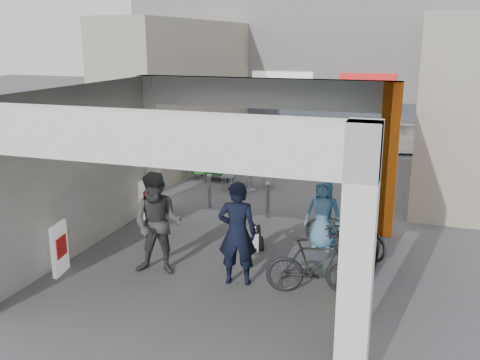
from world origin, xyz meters
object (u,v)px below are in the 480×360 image
(man_back_turned, at_px, (158,224))
(cafe_set, at_px, (248,178))
(man_crates, at_px, (282,144))
(bicycle_rear, at_px, (315,266))
(man_with_dog, at_px, (237,233))
(man_elderly, at_px, (323,213))
(border_collie, at_px, (257,239))
(produce_stand, at_px, (214,169))
(white_van, at_px, (405,136))
(bicycle_front, at_px, (345,232))

(man_back_turned, bearing_deg, cafe_set, 83.67)
(man_crates, relative_size, bicycle_rear, 0.95)
(man_with_dog, xyz_separation_m, man_elderly, (1.18, 2.21, -0.19))
(cafe_set, relative_size, border_collie, 2.31)
(produce_stand, distance_m, bicycle_rear, 8.21)
(white_van, bearing_deg, produce_stand, 123.92)
(cafe_set, height_order, bicycle_rear, bicycle_rear)
(cafe_set, relative_size, produce_stand, 1.08)
(produce_stand, xyz_separation_m, man_back_turned, (1.57, -6.94, 0.65))
(man_crates, bearing_deg, cafe_set, 107.10)
(produce_stand, xyz_separation_m, man_crates, (1.66, 2.34, 0.48))
(border_collie, distance_m, man_with_dog, 1.80)
(man_elderly, relative_size, white_van, 0.39)
(man_back_turned, xyz_separation_m, white_van, (4.08, 13.08, -0.32))
(border_collie, height_order, man_crates, man_crates)
(produce_stand, bearing_deg, man_elderly, -70.34)
(man_elderly, bearing_deg, cafe_set, 125.45)
(man_with_dog, bearing_deg, border_collie, -96.66)
(man_with_dog, height_order, white_van, man_with_dog)
(cafe_set, distance_m, man_elderly, 5.09)
(border_collie, xyz_separation_m, man_with_dog, (0.11, -1.64, 0.73))
(man_with_dog, distance_m, man_elderly, 2.51)
(bicycle_front, distance_m, white_van, 11.06)
(cafe_set, xyz_separation_m, man_elderly, (2.99, -4.09, 0.48))
(man_elderly, relative_size, bicycle_rear, 0.91)
(cafe_set, height_order, produce_stand, produce_stand)
(cafe_set, bearing_deg, produce_stand, 156.69)
(cafe_set, relative_size, man_back_turned, 0.71)
(produce_stand, bearing_deg, border_collie, -83.11)
(man_elderly, bearing_deg, border_collie, -157.10)
(man_crates, height_order, bicycle_front, man_crates)
(cafe_set, relative_size, man_elderly, 0.90)
(produce_stand, relative_size, white_van, 0.33)
(bicycle_rear, height_order, white_van, white_van)
(man_with_dog, height_order, man_back_turned, man_back_turned)
(cafe_set, distance_m, man_back_turned, 6.41)
(produce_stand, xyz_separation_m, white_van, (5.64, 6.14, 0.34))
(man_with_dog, distance_m, bicycle_rear, 1.50)
(man_crates, bearing_deg, bicycle_rear, 131.21)
(border_collie, xyz_separation_m, man_back_turned, (-1.46, -1.71, 0.75))
(bicycle_rear, xyz_separation_m, white_van, (1.07, 12.96, 0.16))
(man_elderly, height_order, white_van, man_elderly)
(man_with_dog, xyz_separation_m, bicycle_front, (1.68, 1.98, -0.47))
(bicycle_front, relative_size, bicycle_rear, 1.11)
(man_with_dog, bearing_deg, bicycle_front, -141.04)
(border_collie, xyz_separation_m, bicycle_rear, (1.55, -1.59, 0.27))
(border_collie, distance_m, man_crates, 7.71)
(man_with_dog, height_order, man_elderly, man_with_dog)
(white_van, bearing_deg, man_elderly, 159.51)
(man_elderly, distance_m, man_crates, 7.49)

